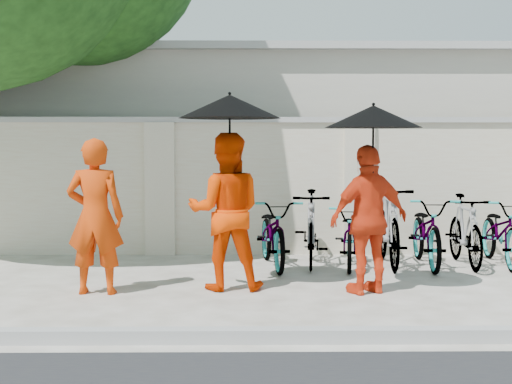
{
  "coord_description": "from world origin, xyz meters",
  "views": [
    {
      "loc": [
        0.33,
        -7.66,
        1.7
      ],
      "look_at": [
        0.42,
        0.96,
        1.1
      ],
      "focal_mm": 50.0,
      "sensor_mm": 36.0,
      "label": 1
    }
  ],
  "objects": [
    {
      "name": "ground",
      "position": [
        0.0,
        0.0,
        0.0
      ],
      "size": [
        80.0,
        80.0,
        0.0
      ],
      "primitive_type": "plane",
      "color": "silver"
    },
    {
      "name": "kerb",
      "position": [
        0.0,
        -1.7,
        0.06
      ],
      "size": [
        40.0,
        0.16,
        0.12
      ],
      "primitive_type": "cube",
      "color": "#9A9A9A",
      "rests_on": "ground"
    },
    {
      "name": "compound_wall",
      "position": [
        1.0,
        3.2,
        1.0
      ],
      "size": [
        20.0,
        0.3,
        2.0
      ],
      "primitive_type": "cube",
      "color": "beige",
      "rests_on": "ground"
    },
    {
      "name": "building_behind",
      "position": [
        2.0,
        7.0,
        1.6
      ],
      "size": [
        14.0,
        6.0,
        3.2
      ],
      "primitive_type": "cube",
      "color": "#B5B1A1",
      "rests_on": "ground"
    },
    {
      "name": "monk_left",
      "position": [
        -1.38,
        0.29,
        0.88
      ],
      "size": [
        0.65,
        0.43,
        1.75
      ],
      "primitive_type": "imported",
      "rotation": [
        0.0,
        0.0,
        3.12
      ],
      "color": "red",
      "rests_on": "ground"
    },
    {
      "name": "monk_center",
      "position": [
        0.07,
        0.52,
        0.91
      ],
      "size": [
        0.89,
        0.7,
        1.81
      ],
      "primitive_type": "imported",
      "rotation": [
        0.0,
        0.0,
        3.16
      ],
      "color": "#ED3800",
      "rests_on": "ground"
    },
    {
      "name": "parasol_center",
      "position": [
        0.12,
        0.44,
        2.11
      ],
      "size": [
        1.16,
        1.16,
        1.21
      ],
      "color": "black",
      "rests_on": "ground"
    },
    {
      "name": "monk_right",
      "position": [
        1.69,
        0.27,
        0.84
      ],
      "size": [
        1.06,
        0.78,
        1.68
      ],
      "primitive_type": "imported",
      "rotation": [
        0.0,
        0.0,
        3.56
      ],
      "color": "red",
      "rests_on": "ground"
    },
    {
      "name": "parasol_right",
      "position": [
        1.71,
        0.19,
        1.98
      ],
      "size": [
        1.07,
        1.07,
        1.16
      ],
      "color": "black",
      "rests_on": "ground"
    },
    {
      "name": "bike_0",
      "position": [
        0.67,
        1.96,
        0.47
      ],
      "size": [
        0.83,
        1.85,
        0.94
      ],
      "primitive_type": "imported",
      "rotation": [
        0.0,
        0.0,
        0.12
      ],
      "color": "slate",
      "rests_on": "ground"
    },
    {
      "name": "bike_1",
      "position": [
        1.2,
        2.1,
        0.52
      ],
      "size": [
        0.65,
        1.77,
        1.04
      ],
      "primitive_type": "imported",
      "rotation": [
        0.0,
        0.0,
        -0.09
      ],
      "color": "slate",
      "rests_on": "ground"
    },
    {
      "name": "bike_2",
      "position": [
        1.73,
        1.98,
        0.43
      ],
      "size": [
        0.79,
        1.7,
        0.86
      ],
      "primitive_type": "imported",
      "rotation": [
        0.0,
        0.0,
        -0.14
      ],
      "color": "slate",
      "rests_on": "ground"
    },
    {
      "name": "bike_3",
      "position": [
        2.25,
        2.03,
        0.57
      ],
      "size": [
        0.65,
        1.93,
        1.14
      ],
      "primitive_type": "imported",
      "rotation": [
        0.0,
        0.0,
        -0.06
      ],
      "color": "slate",
      "rests_on": "ground"
    },
    {
      "name": "bike_4",
      "position": [
        2.78,
        1.99,
        0.48
      ],
      "size": [
        0.74,
        1.86,
        0.96
      ],
      "primitive_type": "imported",
      "rotation": [
        0.0,
        0.0,
        -0.06
      ],
      "color": "slate",
      "rests_on": "ground"
    },
    {
      "name": "bike_5",
      "position": [
        3.31,
        2.01,
        0.49
      ],
      "size": [
        0.52,
        1.66,
        0.99
      ],
      "primitive_type": "imported",
      "rotation": [
        0.0,
        0.0,
        -0.03
      ],
      "color": "slate",
      "rests_on": "ground"
    },
    {
      "name": "bike_6",
      "position": [
        3.84,
        2.08,
        0.46
      ],
      "size": [
        0.73,
        1.8,
        0.93
      ],
      "primitive_type": "imported",
      "rotation": [
        0.0,
        0.0,
        -0.06
      ],
      "color": "slate",
      "rests_on": "ground"
    }
  ]
}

